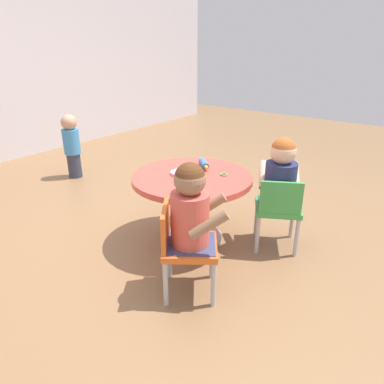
% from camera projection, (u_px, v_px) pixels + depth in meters
% --- Properties ---
extents(ground_plane, '(10.00, 10.00, 0.00)m').
position_uv_depth(ground_plane, '(192.00, 238.00, 2.66)').
color(ground_plane, olive).
extents(craft_table, '(0.84, 0.84, 0.50)m').
position_uv_depth(craft_table, '(192.00, 192.00, 2.52)').
color(craft_table, silver).
rests_on(craft_table, ground).
extents(child_chair_left, '(0.42, 0.42, 0.54)m').
position_uv_depth(child_chair_left, '(184.00, 245.00, 1.99)').
color(child_chair_left, '#B7B7BC').
rests_on(child_chair_left, ground).
extents(seated_child_left, '(0.42, 0.44, 0.51)m').
position_uv_depth(seated_child_left, '(191.00, 209.00, 1.90)').
color(seated_child_left, '#3F4772').
rests_on(seated_child_left, ground).
extents(child_chair_right, '(0.41, 0.41, 0.54)m').
position_uv_depth(child_chair_right, '(278.00, 208.00, 2.43)').
color(child_chair_right, '#B7B7BC').
rests_on(child_chair_right, ground).
extents(seated_child_right, '(0.43, 0.40, 0.51)m').
position_uv_depth(seated_child_right, '(281.00, 175.00, 2.38)').
color(seated_child_right, '#3F4772').
rests_on(seated_child_right, ground).
extents(toddler_standing, '(0.17, 0.17, 0.67)m').
position_uv_depth(toddler_standing, '(72.00, 144.00, 3.74)').
color(toddler_standing, '#33384C').
rests_on(toddler_standing, ground).
extents(rolling_pin, '(0.17, 0.18, 0.05)m').
position_uv_depth(rolling_pin, '(204.00, 164.00, 2.62)').
color(rolling_pin, '#3F72CC').
rests_on(rolling_pin, craft_table).
extents(craft_scissors, '(0.14, 0.08, 0.01)m').
position_uv_depth(craft_scissors, '(183.00, 197.00, 2.12)').
color(craft_scissors, silver).
rests_on(craft_scissors, craft_table).
extents(playdough_blob_0, '(0.16, 0.16, 0.02)m').
position_uv_depth(playdough_blob_0, '(182.00, 173.00, 2.48)').
color(playdough_blob_0, pink).
rests_on(playdough_blob_0, craft_table).
extents(cookie_cutter_0, '(0.06, 0.06, 0.01)m').
position_uv_depth(cookie_cutter_0, '(195.00, 171.00, 2.53)').
color(cookie_cutter_0, '#D83FA5').
rests_on(cookie_cutter_0, craft_table).
extents(cookie_cutter_1, '(0.05, 0.05, 0.01)m').
position_uv_depth(cookie_cutter_1, '(224.00, 174.00, 2.47)').
color(cookie_cutter_1, '#4CB259').
rests_on(cookie_cutter_1, craft_table).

